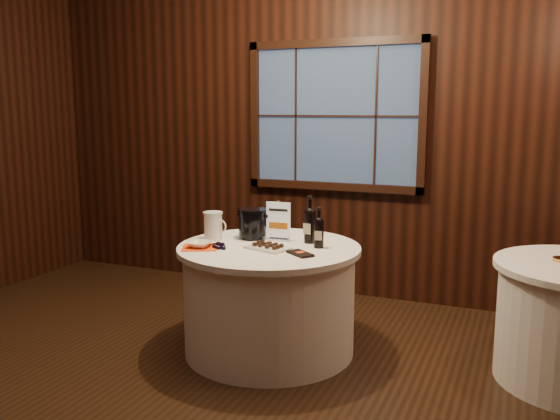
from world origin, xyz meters
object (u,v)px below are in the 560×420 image
at_px(main_table, 269,298).
at_px(port_bottle_left, 310,223).
at_px(chocolate_box, 300,254).
at_px(cracker_bowl, 200,244).
at_px(chocolate_plate, 268,247).
at_px(glass_pitcher, 213,226).
at_px(port_bottle_right, 319,230).
at_px(grape_bunch, 221,245).
at_px(ice_bucket, 253,223).
at_px(sign_stand, 279,227).

height_order(main_table, port_bottle_left, port_bottle_left).
xyz_separation_m(chocolate_box, cracker_bowl, (-0.71, -0.08, 0.02)).
height_order(main_table, chocolate_plate, chocolate_plate).
xyz_separation_m(main_table, glass_pitcher, (-0.45, 0.02, 0.49)).
xyz_separation_m(port_bottle_right, grape_bunch, (-0.61, -0.28, -0.10)).
bearing_deg(chocolate_box, glass_pitcher, -156.94).
relative_size(port_bottle_left, ice_bucket, 1.53).
bearing_deg(port_bottle_right, chocolate_box, -114.29).
xyz_separation_m(sign_stand, chocolate_box, (0.30, -0.34, -0.09)).
distance_m(chocolate_plate, grape_bunch, 0.32).
bearing_deg(ice_bucket, grape_bunch, -100.55).
bearing_deg(sign_stand, grape_bunch, -129.20).
xyz_separation_m(port_bottle_right, ice_bucket, (-0.54, 0.08, -0.01)).
relative_size(sign_stand, chocolate_box, 1.49).
height_order(chocolate_plate, grape_bunch, same).
bearing_deg(port_bottle_left, grape_bunch, -132.11).
height_order(port_bottle_right, cracker_bowl, port_bottle_right).
bearing_deg(cracker_bowl, chocolate_plate, 18.35).
distance_m(main_table, glass_pitcher, 0.67).
height_order(ice_bucket, glass_pitcher, ice_bucket).
distance_m(main_table, sign_stand, 0.52).
relative_size(ice_bucket, chocolate_box, 1.12).
relative_size(port_bottle_left, chocolate_box, 1.71).
distance_m(main_table, port_bottle_right, 0.61).
distance_m(chocolate_plate, cracker_bowl, 0.47).
height_order(port_bottle_right, glass_pitcher, port_bottle_right).
distance_m(port_bottle_left, cracker_bowl, 0.79).
xyz_separation_m(sign_stand, glass_pitcher, (-0.45, -0.16, 0.00)).
distance_m(sign_stand, port_bottle_left, 0.24).
relative_size(port_bottle_left, grape_bunch, 1.84).
distance_m(port_bottle_left, glass_pitcher, 0.71).
xyz_separation_m(ice_bucket, grape_bunch, (-0.07, -0.36, -0.10)).
bearing_deg(cracker_bowl, port_bottle_left, 34.26).
bearing_deg(main_table, ice_bucket, 141.19).
xyz_separation_m(main_table, chocolate_box, (0.29, -0.16, 0.39)).
height_order(ice_bucket, grape_bunch, ice_bucket).
bearing_deg(ice_bucket, chocolate_box, -32.75).
relative_size(main_table, ice_bucket, 5.78).
height_order(chocolate_box, glass_pitcher, glass_pitcher).
height_order(sign_stand, cracker_bowl, sign_stand).
bearing_deg(chocolate_plate, chocolate_box, -14.14).
bearing_deg(main_table, chocolate_plate, -69.17).
height_order(main_table, grape_bunch, grape_bunch).
bearing_deg(glass_pitcher, chocolate_box, -5.95).
bearing_deg(port_bottle_left, chocolate_box, -69.84).
relative_size(chocolate_box, glass_pitcher, 0.96).
distance_m(sign_stand, ice_bucket, 0.20).
bearing_deg(ice_bucket, port_bottle_right, -8.64).
bearing_deg(port_bottle_left, glass_pitcher, -155.57).
relative_size(chocolate_plate, cracker_bowl, 2.06).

